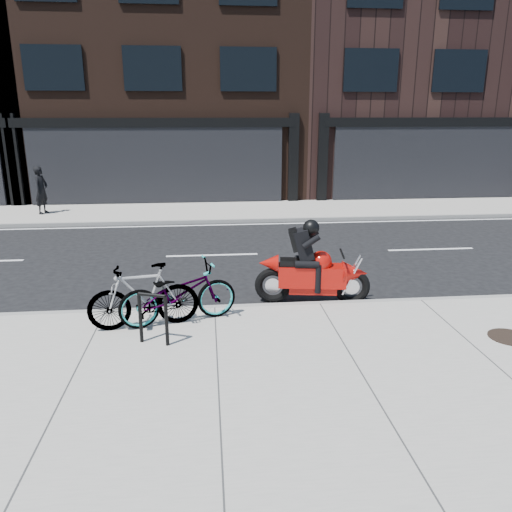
{
  "coord_description": "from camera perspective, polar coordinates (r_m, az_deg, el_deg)",
  "views": [
    {
      "loc": [
        -0.07,
        -10.69,
        3.64
      ],
      "look_at": [
        0.85,
        -1.27,
        0.9
      ],
      "focal_mm": 35.0,
      "sensor_mm": 36.0,
      "label": 1
    }
  ],
  "objects": [
    {
      "name": "bike_rack",
      "position": [
        7.94,
        -11.69,
        -6.54
      ],
      "size": [
        0.47,
        0.22,
        0.84
      ],
      "rotation": [
        0.0,
        0.0,
        -0.37
      ],
      "color": "black",
      "rests_on": "sidewalk_near"
    },
    {
      "name": "manhole_cover",
      "position": [
        9.14,
        26.98,
        -8.26
      ],
      "size": [
        0.84,
        0.84,
        0.02
      ],
      "primitive_type": "cylinder",
      "rotation": [
        0.0,
        0.0,
        0.34
      ],
      "color": "black",
      "rests_on": "sidewalk_near"
    },
    {
      "name": "motorcycle",
      "position": [
        9.77,
        7.05,
        -1.57
      ],
      "size": [
        2.26,
        0.78,
        1.69
      ],
      "rotation": [
        0.0,
        0.0,
        -0.15
      ],
      "color": "black",
      "rests_on": "ground"
    },
    {
      "name": "sidewalk_near",
      "position": [
        6.72,
        -4.26,
        -16.02
      ],
      "size": [
        60.0,
        6.0,
        0.13
      ],
      "primitive_type": "cube",
      "color": "gray",
      "rests_on": "ground"
    },
    {
      "name": "bicycle_rear",
      "position": [
        8.56,
        -12.73,
        -4.49
      ],
      "size": [
        1.9,
        0.83,
        1.11
      ],
      "primitive_type": "imported",
      "rotation": [
        0.0,
        0.0,
        4.89
      ],
      "color": "gray",
      "rests_on": "sidewalk_near"
    },
    {
      "name": "sidewalk_far",
      "position": [
        18.79,
        -5.27,
        5.1
      ],
      "size": [
        60.0,
        3.5,
        0.13
      ],
      "primitive_type": "cube",
      "color": "gray",
      "rests_on": "ground"
    },
    {
      "name": "bicycle_front",
      "position": [
        8.64,
        -8.88,
        -4.2
      ],
      "size": [
        2.16,
        1.26,
        1.07
      ],
      "primitive_type": "imported",
      "rotation": [
        0.0,
        0.0,
        1.86
      ],
      "color": "gray",
      "rests_on": "sidewalk_near"
    },
    {
      "name": "building_center",
      "position": [
        25.52,
        -10.79,
        24.01
      ],
      "size": [
        12.0,
        10.0,
        14.5
      ],
      "primitive_type": "cube",
      "color": "black",
      "rests_on": "ground"
    },
    {
      "name": "ground",
      "position": [
        11.3,
        -4.91,
        -2.72
      ],
      "size": [
        120.0,
        120.0,
        0.0
      ],
      "primitive_type": "plane",
      "color": "black",
      "rests_on": "ground"
    },
    {
      "name": "building_mideast",
      "position": [
        27.26,
        17.32,
        20.95
      ],
      "size": [
        12.0,
        10.0,
        12.5
      ],
      "primitive_type": "cube",
      "color": "black",
      "rests_on": "ground"
    },
    {
      "name": "pedestrian",
      "position": [
        19.43,
        -23.33,
        6.93
      ],
      "size": [
        0.54,
        0.69,
        1.68
      ],
      "primitive_type": "imported",
      "rotation": [
        0.0,
        0.0,
        1.33
      ],
      "color": "black",
      "rests_on": "sidewalk_far"
    }
  ]
}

